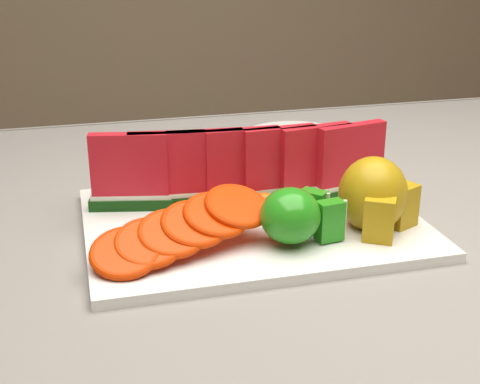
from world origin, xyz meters
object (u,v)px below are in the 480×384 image
at_px(pear_cluster, 375,197).
at_px(fork, 155,160).
at_px(apple_cluster, 296,215).
at_px(side_plate, 296,137).
at_px(platter, 252,223).

bearing_deg(pear_cluster, fork, 122.08).
relative_size(apple_cluster, fork, 0.55).
distance_m(pear_cluster, side_plate, 0.39).
bearing_deg(apple_cluster, platter, 110.86).
distance_m(platter, fork, 0.29).
bearing_deg(pear_cluster, side_plate, 84.47).
bearing_deg(fork, apple_cluster, -72.90).
height_order(apple_cluster, pear_cluster, pear_cluster).
distance_m(platter, side_plate, 0.37).
height_order(platter, fork, platter).
distance_m(apple_cluster, fork, 0.37).
bearing_deg(pear_cluster, apple_cluster, -170.67).
height_order(apple_cluster, side_plate, apple_cluster).
distance_m(apple_cluster, pear_cluster, 0.10).
bearing_deg(apple_cluster, fork, 107.10).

